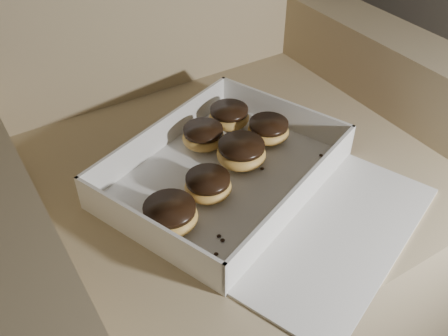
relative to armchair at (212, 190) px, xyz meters
name	(u,v)px	position (x,y,z in m)	size (l,w,h in m)	color
armchair	(212,190)	(0.00, 0.00, 0.00)	(0.95, 0.80, 0.99)	#92865D
bakery_box	(245,183)	(-0.02, -0.15, 0.14)	(0.54, 0.58, 0.07)	silver
donut_a	(208,185)	(-0.09, -0.14, 0.16)	(0.08, 0.08, 0.04)	#EAB251
donut_b	(229,116)	(0.05, 0.02, 0.16)	(0.08, 0.08, 0.04)	#EAB251
donut_c	(170,215)	(-0.18, -0.17, 0.16)	(0.09, 0.09, 0.04)	#EAB251
donut_d	(203,136)	(-0.02, -0.01, 0.16)	(0.08, 0.08, 0.04)	#EAB251
donut_e	(268,130)	(0.09, -0.06, 0.16)	(0.08, 0.08, 0.04)	#EAB251
donut_f	(241,153)	(0.01, -0.10, 0.16)	(0.09, 0.09, 0.04)	#EAB251
crumb_a	(321,155)	(0.14, -0.16, 0.14)	(0.01, 0.01, 0.00)	black
crumb_b	(219,236)	(-0.12, -0.23, 0.14)	(0.01, 0.01, 0.00)	black
crumb_c	(262,169)	(0.03, -0.13, 0.14)	(0.01, 0.01, 0.00)	black
crumb_d	(223,240)	(-0.12, -0.24, 0.14)	(0.01, 0.01, 0.00)	black
crumb_e	(216,254)	(-0.15, -0.26, 0.14)	(0.01, 0.01, 0.00)	black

